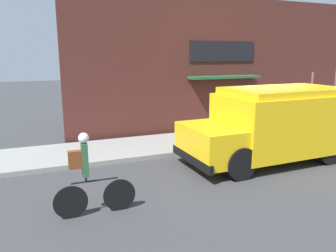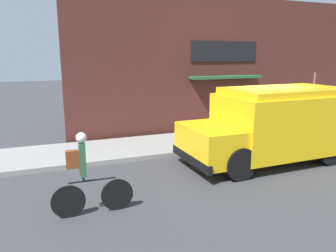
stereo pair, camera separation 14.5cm
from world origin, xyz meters
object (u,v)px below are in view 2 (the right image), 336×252
(trash_bin, at_px, (233,125))
(stop_sign_post, at_px, (314,92))
(cyclist, at_px, (86,176))
(school_bus, at_px, (274,124))

(trash_bin, bearing_deg, stop_sign_post, -6.10)
(stop_sign_post, bearing_deg, trash_bin, 173.90)
(stop_sign_post, relative_size, trash_bin, 2.59)
(cyclist, bearing_deg, stop_sign_post, 22.19)
(stop_sign_post, xyz_separation_m, trash_bin, (-3.53, 0.38, -1.15))
(school_bus, height_order, stop_sign_post, stop_sign_post)
(cyclist, distance_m, stop_sign_post, 10.36)
(trash_bin, bearing_deg, school_bus, -93.90)
(stop_sign_post, distance_m, trash_bin, 3.73)
(cyclist, distance_m, trash_bin, 7.35)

